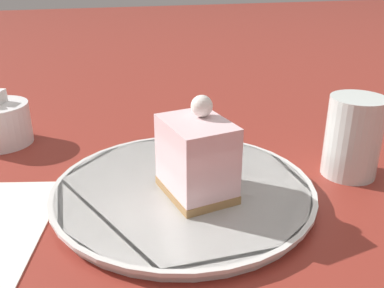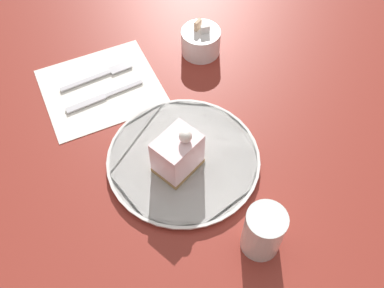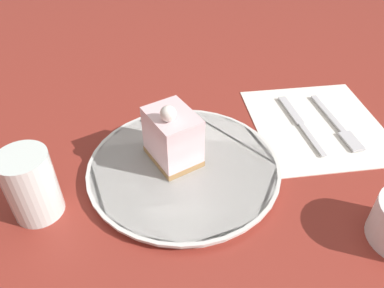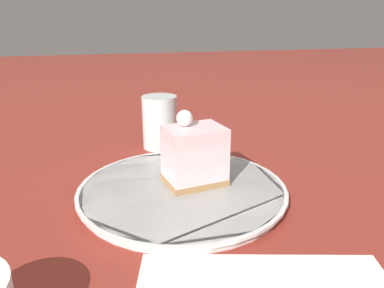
% 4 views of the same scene
% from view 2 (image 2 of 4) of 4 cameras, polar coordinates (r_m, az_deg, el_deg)
% --- Properties ---
extents(ground_plane, '(4.00, 4.00, 0.00)m').
position_cam_2_polar(ground_plane, '(0.82, -0.01, -0.79)').
color(ground_plane, maroon).
extents(plate, '(0.29, 0.29, 0.01)m').
position_cam_2_polar(plate, '(0.80, -1.15, -2.03)').
color(plate, silver).
rests_on(plate, ground_plane).
extents(cake_slice, '(0.07, 0.09, 0.10)m').
position_cam_2_polar(cake_slice, '(0.75, -1.92, -1.29)').
color(cake_slice, '#9E7547').
rests_on(cake_slice, plate).
extents(napkin, '(0.27, 0.29, 0.00)m').
position_cam_2_polar(napkin, '(0.94, -12.04, 7.41)').
color(napkin, white).
rests_on(napkin, ground_plane).
extents(fork, '(0.04, 0.16, 0.00)m').
position_cam_2_polar(fork, '(0.96, -11.81, 9.09)').
color(fork, silver).
rests_on(fork, napkin).
extents(knife, '(0.04, 0.17, 0.00)m').
position_cam_2_polar(knife, '(0.92, -12.43, 5.91)').
color(knife, silver).
rests_on(knife, napkin).
extents(sugar_bowl, '(0.09, 0.09, 0.08)m').
position_cam_2_polar(sugar_bowl, '(0.98, 1.17, 13.51)').
color(sugar_bowl, white).
rests_on(sugar_bowl, ground_plane).
extents(drinking_glass, '(0.06, 0.06, 0.10)m').
position_cam_2_polar(drinking_glass, '(0.70, 9.47, -11.45)').
color(drinking_glass, silver).
rests_on(drinking_glass, ground_plane).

